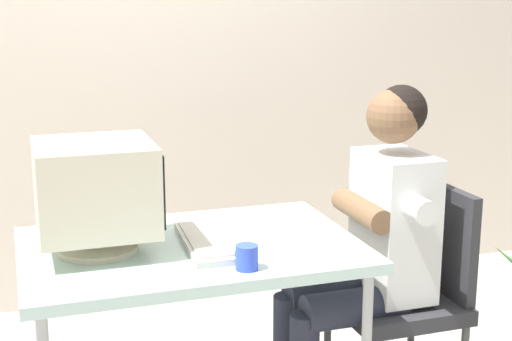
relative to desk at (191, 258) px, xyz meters
name	(u,v)px	position (x,y,z in m)	size (l,w,h in m)	color
wall_back	(181,14)	(0.30, 1.40, 0.82)	(8.00, 0.10, 3.00)	beige
desk	(191,258)	(0.00, 0.00, 0.00)	(1.18, 0.80, 0.74)	#B7B7BC
crt_monitor	(96,189)	(-0.32, 0.03, 0.27)	(0.40, 0.39, 0.38)	beige
keyboard	(209,241)	(0.06, -0.03, 0.07)	(0.20, 0.46, 0.03)	silver
office_chair	(411,285)	(0.88, -0.03, -0.20)	(0.45, 0.45, 0.88)	#4C4C51
person_seated	(369,240)	(0.68, -0.03, 0.01)	(0.69, 0.54, 1.28)	silver
desk_mug	(246,257)	(0.11, -0.30, 0.09)	(0.07, 0.08, 0.08)	blue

